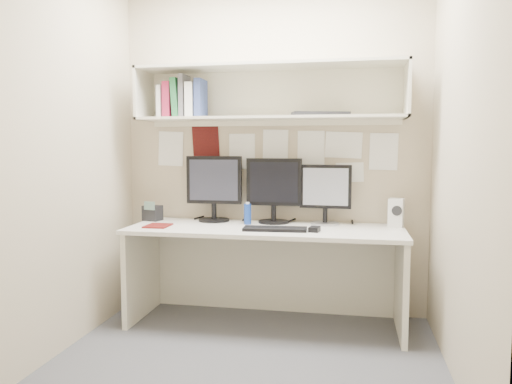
% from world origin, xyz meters
% --- Properties ---
extents(floor, '(2.40, 2.00, 0.01)m').
position_xyz_m(floor, '(0.00, 0.00, 0.00)').
color(floor, '#49494E').
rests_on(floor, ground).
extents(wall_back, '(2.40, 0.02, 2.60)m').
position_xyz_m(wall_back, '(0.00, 1.00, 1.30)').
color(wall_back, '#B5A68B').
rests_on(wall_back, ground).
extents(wall_front, '(2.40, 0.02, 2.60)m').
position_xyz_m(wall_front, '(0.00, -1.00, 1.30)').
color(wall_front, '#B5A68B').
rests_on(wall_front, ground).
extents(wall_left, '(0.02, 2.00, 2.60)m').
position_xyz_m(wall_left, '(-1.20, 0.00, 1.30)').
color(wall_left, '#B5A68B').
rests_on(wall_left, ground).
extents(wall_right, '(0.02, 2.00, 2.60)m').
position_xyz_m(wall_right, '(1.20, 0.00, 1.30)').
color(wall_right, '#B5A68B').
rests_on(wall_right, ground).
extents(desk, '(2.00, 0.70, 0.73)m').
position_xyz_m(desk, '(0.00, 0.65, 0.37)').
color(desk, silver).
rests_on(desk, floor).
extents(overhead_hutch, '(2.00, 0.38, 0.40)m').
position_xyz_m(overhead_hutch, '(0.00, 0.86, 1.72)').
color(overhead_hutch, beige).
rests_on(overhead_hutch, wall_back).
extents(pinned_papers, '(1.92, 0.01, 0.48)m').
position_xyz_m(pinned_papers, '(0.00, 0.99, 1.25)').
color(pinned_papers, white).
rests_on(pinned_papers, wall_back).
extents(monitor_left, '(0.44, 0.24, 0.51)m').
position_xyz_m(monitor_left, '(-0.45, 0.87, 1.01)').
color(monitor_left, black).
rests_on(monitor_left, desk).
extents(monitor_center, '(0.43, 0.24, 0.50)m').
position_xyz_m(monitor_center, '(0.03, 0.87, 1.00)').
color(monitor_center, black).
rests_on(monitor_center, desk).
extents(monitor_right, '(0.39, 0.21, 0.45)m').
position_xyz_m(monitor_right, '(0.42, 0.87, 0.98)').
color(monitor_right, '#A5A5AA').
rests_on(monitor_right, desk).
extents(keyboard, '(0.45, 0.18, 0.02)m').
position_xyz_m(keyboard, '(0.09, 0.51, 0.74)').
color(keyboard, black).
rests_on(keyboard, desk).
extents(mouse, '(0.08, 0.12, 0.03)m').
position_xyz_m(mouse, '(0.37, 0.52, 0.75)').
color(mouse, black).
rests_on(mouse, desk).
extents(speaker, '(0.13, 0.13, 0.21)m').
position_xyz_m(speaker, '(0.94, 0.85, 0.83)').
color(speaker, silver).
rests_on(speaker, desk).
extents(blue_bottle, '(0.05, 0.05, 0.17)m').
position_xyz_m(blue_bottle, '(-0.15, 0.75, 0.81)').
color(blue_bottle, navy).
rests_on(blue_bottle, desk).
extents(maroon_notebook, '(0.17, 0.21, 0.01)m').
position_xyz_m(maroon_notebook, '(-0.78, 0.53, 0.74)').
color(maroon_notebook, '#5A110F').
rests_on(maroon_notebook, desk).
extents(desk_phone, '(0.15, 0.14, 0.16)m').
position_xyz_m(desk_phone, '(-0.94, 0.80, 0.79)').
color(desk_phone, black).
rests_on(desk_phone, desk).
extents(book_stack, '(0.35, 0.20, 0.32)m').
position_xyz_m(book_stack, '(-0.68, 0.80, 1.68)').
color(book_stack, silver).
rests_on(book_stack, overhead_hutch).
extents(hutch_tray, '(0.44, 0.27, 0.03)m').
position_xyz_m(hutch_tray, '(0.38, 0.78, 1.55)').
color(hutch_tray, black).
rests_on(hutch_tray, overhead_hutch).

